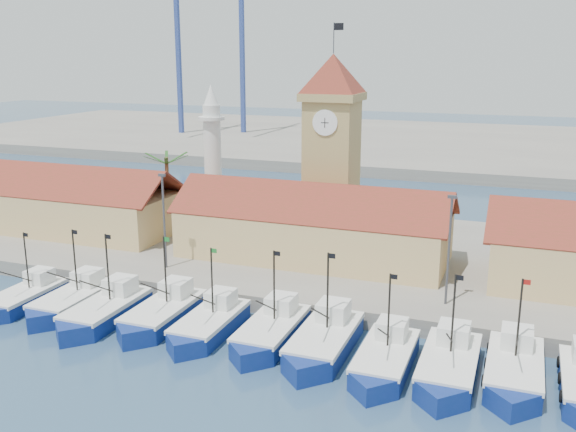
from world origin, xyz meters
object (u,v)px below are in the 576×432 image
at_px(boat_0, 23,299).
at_px(boat_5, 270,333).
at_px(clock_tower, 332,145).
at_px(minaret, 213,155).

bearing_deg(boat_0, boat_5, 2.24).
distance_m(boat_5, clock_tower, 25.44).
relative_size(boat_5, minaret, 0.60).
bearing_deg(boat_5, clock_tower, 95.43).
xyz_separation_m(boat_0, minaret, (5.45, 25.63, 9.03)).
bearing_deg(clock_tower, minaret, 172.39).
height_order(boat_0, clock_tower, clock_tower).
distance_m(boat_5, minaret, 31.42).
distance_m(boat_0, clock_tower, 33.21).
bearing_deg(minaret, boat_5, -55.26).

